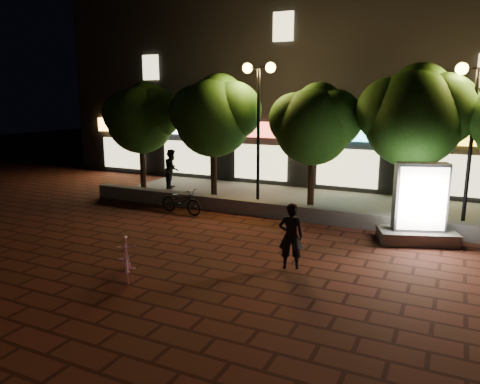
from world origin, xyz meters
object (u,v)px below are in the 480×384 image
Objects in this scene: scooter_parked at (181,201)px; tree_far_left at (142,116)px; pedestrian at (172,169)px; tree_mid at (315,122)px; tree_left at (215,113)px; tree_right at (416,113)px; street_lamp_right at (475,103)px; rider at (291,236)px; street_lamp_left at (259,98)px; ad_kiosk at (419,211)px; scooter_pink at (126,258)px.

tree_far_left is at bearing 61.06° from scooter_parked.
tree_mid is at bearing -120.27° from pedestrian.
tree_left is 3.87m from scooter_parked.
street_lamp_right is at bearing -9.10° from tree_right.
rider is (1.18, -5.73, -2.41)m from tree_mid.
rider is at bearing -47.90° from tree_left.
street_lamp_left is at bearing -177.19° from tree_right.
tree_mid is at bearing -52.09° from scooter_parked.
tree_left is 8.16m from rider.
tree_far_left is 11.74m from ad_kiosk.
tree_left is 2.82× the size of pedestrian.
tree_mid is at bearing 176.96° from street_lamp_right.
rider is (5.18, -5.73, -2.64)m from tree_left.
tree_mid is 0.89× the size of tree_right.
street_lamp_left is 3.20× the size of rider.
tree_left is at bearing -69.62° from rider.
street_lamp_left is 4.65m from scooter_parked.
tree_right is at bearing 101.57° from ad_kiosk.
rider is at bearing -78.33° from tree_mid.
tree_right is 1.02× the size of street_lamp_right.
tree_left is (3.50, 0.00, 0.15)m from tree_far_left.
tree_mid is 7.16m from pedestrian.
rider is at bearing -124.54° from street_lamp_right.
tree_right reaches higher than tree_mid.
street_lamp_left is at bearing -2.76° from tree_far_left.
rider is at bearing -126.85° from ad_kiosk.
ad_kiosk is (11.27, -2.28, -2.37)m from tree_far_left.
street_lamp_left reaches higher than scooter_pink.
tree_far_left reaches higher than pedestrian.
tree_mid is at bearing -0.00° from tree_left.
tree_right reaches higher than tree_far_left.
tree_left is 4.00m from tree_mid.
pedestrian is at bearing 50.41° from tree_far_left.
street_lamp_left reaches higher than tree_far_left.
pedestrian reaches higher than scooter_pink.
street_lamp_right is (8.95, -0.26, 0.45)m from tree_left.
tree_mid is 2.59× the size of pedestrian.
tree_left is at bearing -180.00° from tree_right.
tree_left is at bearing 63.05° from scooter_pink.
rider is (8.68, -5.73, -2.48)m from tree_far_left.
tree_right is 3.52m from ad_kiosk.
street_lamp_right is at bearing -3.04° from tree_mid.
scooter_parked is (-9.00, -2.20, -3.44)m from street_lamp_right.
tree_mid is at bearing 148.85° from ad_kiosk.
street_lamp_left is at bearing -7.70° from tree_left.
street_lamp_left is at bearing -35.67° from scooter_parked.
tree_mid is 2.78× the size of rider.
ad_kiosk is at bearing -148.57° from rider.
ad_kiosk is (5.82, -2.02, -3.10)m from street_lamp_left.
street_lamp_left is 7.00m from street_lamp_right.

